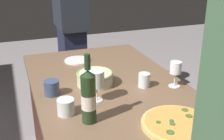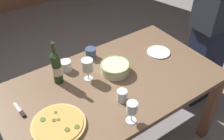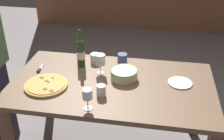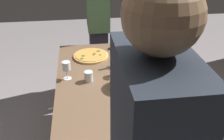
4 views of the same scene
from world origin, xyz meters
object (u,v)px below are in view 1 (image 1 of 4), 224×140
(cup_ceramic, at_px, (52,88))
(serving_bowl, at_px, (95,78))
(dining_table, at_px, (112,102))
(person_guest_left, at_px, (71,24))
(cup_amber, at_px, (144,80))
(cup_spare, at_px, (66,107))
(wine_bottle, at_px, (89,96))
(wine_glass_by_bottle, at_px, (176,69))
(pizza, at_px, (177,124))
(wine_glass_near_pizza, at_px, (96,79))
(side_plate, at_px, (77,60))

(cup_ceramic, bearing_deg, serving_bowl, -79.27)
(serving_bowl, relative_size, cup_ceramic, 2.58)
(dining_table, bearing_deg, person_guest_left, -0.31)
(cup_amber, distance_m, cup_spare, 0.53)
(wine_bottle, relative_size, wine_glass_by_bottle, 2.15)
(dining_table, xyz_separation_m, pizza, (-0.49, -0.14, 0.11))
(pizza, height_order, wine_glass_near_pizza, wine_glass_near_pizza)
(dining_table, xyz_separation_m, wine_bottle, (-0.31, 0.23, 0.23))
(wine_glass_by_bottle, height_order, cup_amber, wine_glass_by_bottle)
(wine_bottle, xyz_separation_m, cup_amber, (0.26, -0.41, -0.09))
(cup_ceramic, bearing_deg, wine_glass_by_bottle, -101.15)
(cup_ceramic, xyz_separation_m, side_plate, (0.50, -0.27, -0.04))
(pizza, bearing_deg, wine_bottle, 63.78)
(serving_bowl, height_order, cup_spare, cup_spare)
(dining_table, distance_m, serving_bowl, 0.18)
(cup_amber, relative_size, cup_ceramic, 0.99)
(wine_bottle, distance_m, cup_ceramic, 0.38)
(dining_table, height_order, pizza, pizza)
(dining_table, bearing_deg, cup_ceramic, 84.51)
(dining_table, distance_m, person_guest_left, 1.14)
(pizza, xyz_separation_m, cup_spare, (0.29, 0.46, 0.03))
(serving_bowl, bearing_deg, side_plate, -0.15)
(serving_bowl, xyz_separation_m, wine_glass_near_pizza, (-0.20, 0.05, 0.08))
(cup_ceramic, bearing_deg, cup_amber, -98.75)
(serving_bowl, bearing_deg, wine_glass_by_bottle, -113.38)
(dining_table, relative_size, pizza, 4.78)
(wine_glass_by_bottle, xyz_separation_m, side_plate, (0.64, 0.44, -0.11))
(wine_glass_near_pizza, distance_m, wine_glass_by_bottle, 0.49)
(pizza, relative_size, cup_ceramic, 3.89)
(dining_table, height_order, cup_spare, cup_spare)
(cup_amber, xyz_separation_m, side_plate, (0.58, 0.26, -0.04))
(dining_table, height_order, wine_glass_by_bottle, wine_glass_by_bottle)
(person_guest_left, bearing_deg, wine_glass_by_bottle, 16.50)
(wine_bottle, bearing_deg, pizza, -116.22)
(side_plate, bearing_deg, dining_table, -171.48)
(cup_spare, bearing_deg, cup_ceramic, 7.14)
(cup_ceramic, bearing_deg, wine_glass_near_pizza, -125.47)
(person_guest_left, bearing_deg, side_plate, -8.06)
(pizza, bearing_deg, cup_spare, 57.98)
(wine_glass_near_pizza, relative_size, cup_ceramic, 2.00)
(wine_bottle, height_order, cup_amber, wine_bottle)
(cup_ceramic, distance_m, person_guest_left, 1.14)
(wine_glass_near_pizza, height_order, person_guest_left, person_guest_left)
(dining_table, bearing_deg, pizza, -164.17)
(wine_bottle, distance_m, cup_spare, 0.17)
(wine_bottle, xyz_separation_m, cup_spare, (0.10, 0.09, -0.09))
(wine_bottle, relative_size, wine_glass_near_pizza, 1.95)
(side_plate, xyz_separation_m, person_guest_left, (0.58, -0.09, 0.15))
(cup_ceramic, bearing_deg, person_guest_left, -18.18)
(pizza, bearing_deg, cup_amber, -5.88)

